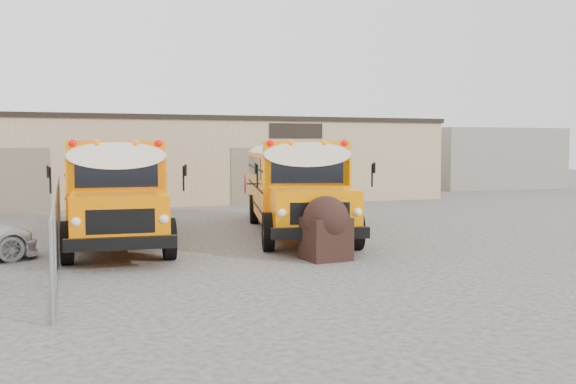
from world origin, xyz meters
name	(u,v)px	position (x,y,z in m)	size (l,w,h in m)	color
ground	(278,252)	(0.00, 0.00, 0.00)	(120.00, 120.00, 0.00)	#3A3835
warehouse	(169,158)	(0.00, 19.99, 2.37)	(30.20, 10.20, 4.67)	tan
chainlink_fence	(57,218)	(-6.00, 3.00, 0.90)	(0.07, 18.07, 1.81)	gray
distant_building_right	(478,158)	(24.00, 24.00, 2.20)	(10.00, 8.00, 4.40)	gray
school_bus_left	(110,174)	(-3.92, 11.19, 1.88)	(3.29, 11.20, 3.24)	orange
school_bus_right	(276,172)	(3.58, 11.07, 1.89)	(5.09, 11.46, 3.26)	#FC8700
tarp_bundle	(326,227)	(0.83, -1.58, 0.88)	(1.27, 1.26, 1.72)	black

